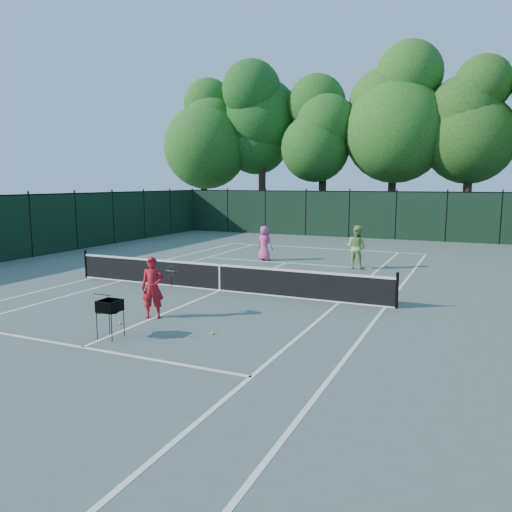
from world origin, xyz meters
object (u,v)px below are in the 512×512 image
at_px(loose_ball_near_cart, 212,333).
at_px(loose_ball_midcourt, 120,323).
at_px(player_green, 357,247).
at_px(coach, 153,288).
at_px(player_pink, 265,243).
at_px(ball_hopper, 110,306).

height_order(loose_ball_near_cart, loose_ball_midcourt, same).
distance_m(player_green, loose_ball_midcourt, 11.47).
bearing_deg(loose_ball_near_cart, coach, 163.07).
xyz_separation_m(coach, loose_ball_midcourt, (-0.41, -0.87, -0.80)).
height_order(player_pink, ball_hopper, player_pink).
xyz_separation_m(player_green, loose_ball_midcourt, (-3.61, -10.86, -0.88)).
bearing_deg(player_green, coach, 87.70).
distance_m(player_green, ball_hopper, 12.22).
bearing_deg(loose_ball_near_cart, player_pink, 106.98).
bearing_deg(coach, loose_ball_near_cart, -41.85).
height_order(player_green, loose_ball_midcourt, player_green).
height_order(player_pink, loose_ball_midcourt, player_pink).
distance_m(coach, player_pink, 10.48).
bearing_deg(coach, player_green, 47.35).
bearing_deg(player_green, loose_ball_near_cart, 99.97).
height_order(ball_hopper, loose_ball_midcourt, ball_hopper).
height_order(player_pink, player_green, player_green).
bearing_deg(ball_hopper, player_pink, 76.81).
height_order(coach, loose_ball_midcourt, coach).
xyz_separation_m(ball_hopper, loose_ball_near_cart, (2.07, 1.18, -0.73)).
distance_m(player_pink, ball_hopper, 12.32).
bearing_deg(player_pink, loose_ball_near_cart, 117.78).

